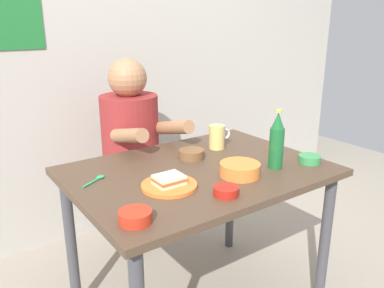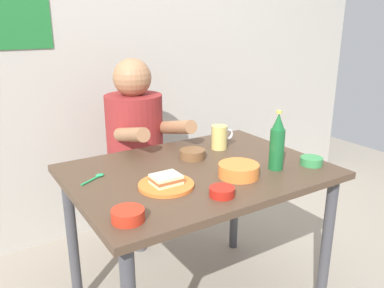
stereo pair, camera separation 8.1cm
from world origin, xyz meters
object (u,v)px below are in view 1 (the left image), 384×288
(sandwich, at_px, (169,180))
(stool, at_px, (133,199))
(beer_mug, at_px, (217,137))
(condiment_bowl_brown, at_px, (191,154))
(plate_orange, at_px, (169,186))
(beer_bottle, at_px, (277,142))
(person_seated, at_px, (131,132))
(dining_table, at_px, (198,188))

(sandwich, bearing_deg, stool, 74.94)
(stool, xyz_separation_m, beer_mug, (0.26, -0.45, 0.45))
(condiment_bowl_brown, bearing_deg, stool, 97.71)
(plate_orange, xyz_separation_m, condiment_bowl_brown, (0.26, 0.22, 0.02))
(stool, relative_size, beer_bottle, 1.72)
(beer_bottle, bearing_deg, beer_mug, 96.35)
(person_seated, relative_size, plate_orange, 3.27)
(beer_mug, bearing_deg, plate_orange, -149.15)
(dining_table, bearing_deg, beer_bottle, -32.87)
(dining_table, xyz_separation_m, sandwich, (-0.21, -0.10, 0.13))
(plate_orange, relative_size, beer_mug, 1.75)
(dining_table, height_order, condiment_bowl_brown, condiment_bowl_brown)
(person_seated, xyz_separation_m, sandwich, (-0.20, -0.72, 0.01))
(sandwich, bearing_deg, dining_table, 24.55)
(sandwich, bearing_deg, beer_bottle, -9.91)
(condiment_bowl_brown, bearing_deg, plate_orange, -139.69)
(dining_table, height_order, person_seated, person_seated)
(person_seated, xyz_separation_m, beer_mug, (0.26, -0.44, 0.03))
(stool, relative_size, beer_mug, 3.57)
(beer_mug, bearing_deg, stool, 120.05)
(beer_mug, bearing_deg, person_seated, 120.67)
(person_seated, relative_size, beer_bottle, 2.75)
(plate_orange, distance_m, sandwich, 0.02)
(dining_table, distance_m, person_seated, 0.63)
(beer_bottle, xyz_separation_m, condiment_bowl_brown, (-0.23, 0.31, -0.10))
(dining_table, bearing_deg, stool, 91.57)
(stool, bearing_deg, plate_orange, -105.06)
(sandwich, height_order, beer_mug, beer_mug)
(dining_table, distance_m, beer_bottle, 0.40)
(dining_table, relative_size, condiment_bowl_brown, 9.17)
(person_seated, relative_size, condiment_bowl_brown, 6.00)
(beer_mug, relative_size, condiment_bowl_brown, 1.05)
(stool, height_order, person_seated, person_seated)
(dining_table, height_order, stool, dining_table)
(plate_orange, bearing_deg, beer_bottle, -9.91)
(sandwich, distance_m, beer_bottle, 0.51)
(dining_table, xyz_separation_m, beer_mug, (0.25, 0.18, 0.15))
(plate_orange, xyz_separation_m, beer_mug, (0.46, 0.27, 0.05))
(condiment_bowl_brown, bearing_deg, sandwich, -139.69)
(sandwich, relative_size, beer_bottle, 0.42)
(dining_table, bearing_deg, condiment_bowl_brown, 68.09)
(person_seated, bearing_deg, condiment_bowl_brown, -82.12)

